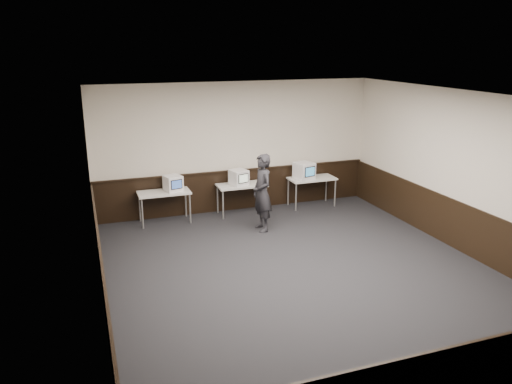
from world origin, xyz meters
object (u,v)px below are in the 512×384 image
emac_left (173,183)px  desk_center (242,187)px  emac_center (239,177)px  emac_right (304,171)px  person (262,193)px  desk_left (164,195)px  desk_right (312,180)px

emac_left → desk_center: bearing=-13.9°
emac_center → emac_right: 1.74m
person → desk_left: bearing=-125.6°
desk_right → desk_left: bearing=180.0°
emac_right → person: size_ratio=0.31×
desk_right → person: 2.21m
desk_left → emac_left: size_ratio=2.56×
emac_right → emac_left: bearing=164.8°
desk_center → emac_center: (-0.08, -0.02, 0.26)m
desk_left → desk_right: 3.80m
desk_center → desk_right: size_ratio=1.00×
emac_left → emac_right: 3.34m
emac_left → emac_right: bearing=-14.5°
emac_left → person: 2.15m
emac_left → emac_right: emac_right is taller
desk_left → emac_center: (1.82, -0.02, 0.26)m
emac_right → desk_right: bearing=-8.0°
emac_right → person: (-1.58, -1.21, -0.09)m
desk_left → desk_center: 1.90m
emac_right → desk_left: bearing=164.6°
emac_center → emac_right: bearing=-16.6°
desk_left → emac_left: 0.34m
desk_center → emac_left: emac_left is taller
emac_center → person: (0.16, -1.21, -0.06)m
desk_center → desk_right: 1.90m
emac_center → person: 1.23m
desk_left → desk_center: same height
emac_center → emac_right: emac_right is taller
desk_left → desk_center: (1.90, 0.00, 0.00)m
desk_right → emac_center: emac_center is taller
desk_left → person: size_ratio=0.69×
desk_center → emac_right: bearing=-1.0°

